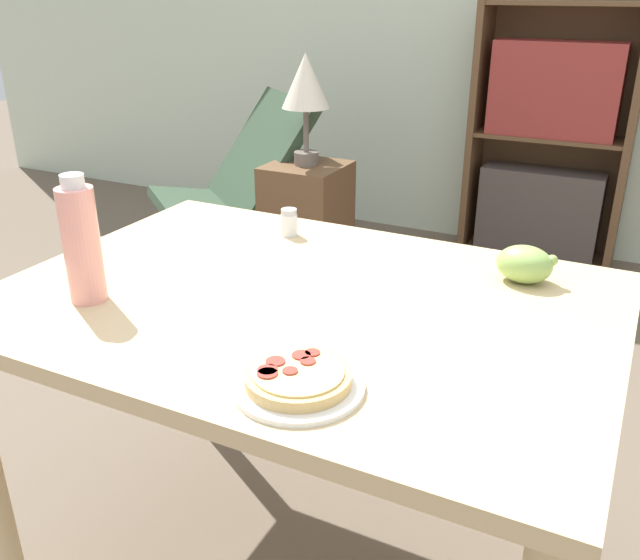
% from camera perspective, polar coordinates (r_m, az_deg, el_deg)
% --- Properties ---
extents(ground_plane, '(14.00, 14.00, 0.00)m').
position_cam_1_polar(ground_plane, '(1.92, -2.08, -22.10)').
color(ground_plane, brown).
extents(wall_back, '(8.00, 0.05, 2.60)m').
position_cam_1_polar(wall_back, '(3.85, 18.10, 21.51)').
color(wall_back, silver).
rests_on(wall_back, ground_plane).
extents(dining_table, '(1.27, 0.91, 0.77)m').
position_cam_1_polar(dining_table, '(1.46, -1.45, -4.88)').
color(dining_table, '#D1B27F').
rests_on(dining_table, ground_plane).
extents(pizza_on_plate, '(0.22, 0.22, 0.04)m').
position_cam_1_polar(pizza_on_plate, '(1.10, -1.86, -8.47)').
color(pizza_on_plate, white).
rests_on(pizza_on_plate, dining_table).
extents(grape_bunch, '(0.13, 0.09, 0.08)m').
position_cam_1_polar(grape_bunch, '(1.54, 16.85, 1.28)').
color(grape_bunch, '#93BC5B').
rests_on(grape_bunch, dining_table).
extents(drink_bottle, '(0.07, 0.07, 0.26)m').
position_cam_1_polar(drink_bottle, '(1.43, -19.45, 2.96)').
color(drink_bottle, pink).
rests_on(drink_bottle, dining_table).
extents(salt_shaker, '(0.04, 0.04, 0.07)m').
position_cam_1_polar(salt_shaker, '(1.75, -2.62, 4.87)').
color(salt_shaker, white).
rests_on(salt_shaker, dining_table).
extents(lounge_chair_near, '(0.93, 0.99, 0.88)m').
position_cam_1_polar(lounge_chair_near, '(3.45, -7.53, 5.07)').
color(lounge_chair_near, slate).
rests_on(lounge_chair_near, ground_plane).
extents(bookshelf, '(0.79, 0.28, 1.31)m').
position_cam_1_polar(bookshelf, '(3.74, 18.63, 10.52)').
color(bookshelf, brown).
rests_on(bookshelf, ground_plane).
extents(side_table, '(0.34, 0.34, 0.63)m').
position_cam_1_polar(side_table, '(3.17, -1.11, 4.16)').
color(side_table, brown).
rests_on(side_table, ground_plane).
extents(table_lamp, '(0.21, 0.21, 0.48)m').
position_cam_1_polar(table_lamp, '(3.02, -1.21, 16.01)').
color(table_lamp, '#665B51').
rests_on(table_lamp, side_table).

